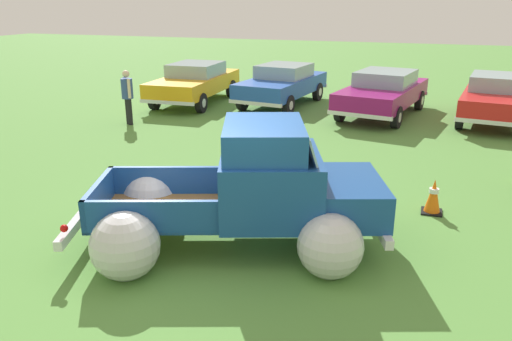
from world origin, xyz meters
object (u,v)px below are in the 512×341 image
at_px(vintage_pickup_truck, 253,198).
at_px(show_car_3, 496,96).
at_px(show_car_0, 195,81).
at_px(show_car_1, 283,83).
at_px(spectator_1, 127,94).
at_px(show_car_2, 383,91).
at_px(lane_cone_0, 433,196).

bearing_deg(vintage_pickup_truck, show_car_3, 47.70).
bearing_deg(show_car_0, show_car_1, 99.38).
bearing_deg(vintage_pickup_truck, spectator_1, 115.43).
xyz_separation_m(show_car_2, spectator_1, (-7.16, -3.76, 0.14)).
distance_m(vintage_pickup_truck, show_car_1, 10.86).
xyz_separation_m(vintage_pickup_truck, show_car_0, (-5.69, 9.93, 0.03)).
bearing_deg(show_car_1, spectator_1, -32.11).
relative_size(show_car_0, show_car_2, 0.95).
distance_m(show_car_1, show_car_3, 6.92).
height_order(show_car_3, spectator_1, spectator_1).
distance_m(show_car_3, spectator_1, 11.24).
bearing_deg(show_car_3, show_car_2, -78.31).
relative_size(show_car_0, show_car_1, 1.02).
bearing_deg(show_car_3, spectator_1, -61.44).
relative_size(show_car_2, show_car_3, 1.04).
distance_m(show_car_0, show_car_3, 10.05).
xyz_separation_m(show_car_3, lane_cone_0, (-1.72, -8.06, -0.47)).
relative_size(show_car_2, spectator_1, 3.05).
relative_size(vintage_pickup_truck, show_car_0, 1.06).
height_order(show_car_0, spectator_1, spectator_1).
distance_m(vintage_pickup_truck, show_car_2, 10.04).
bearing_deg(show_car_2, show_car_1, -88.21).
xyz_separation_m(vintage_pickup_truck, spectator_1, (-6.15, 6.23, 0.17)).
relative_size(show_car_2, lane_cone_0, 7.87).
height_order(spectator_1, lane_cone_0, spectator_1).
height_order(vintage_pickup_truck, spectator_1, vintage_pickup_truck).
relative_size(show_car_3, lane_cone_0, 7.60).
height_order(vintage_pickup_truck, show_car_0, vintage_pickup_truck).
bearing_deg(lane_cone_0, show_car_3, 77.93).
bearing_deg(show_car_2, spectator_1, -51.51).
distance_m(spectator_1, lane_cone_0, 9.71).
distance_m(show_car_3, lane_cone_0, 8.26).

